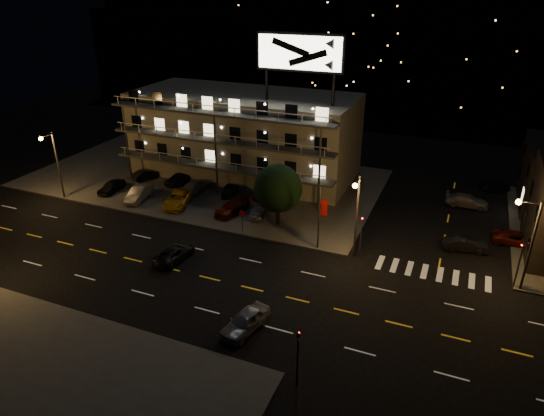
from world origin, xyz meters
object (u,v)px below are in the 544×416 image
at_px(lot_car_2, 178,199).
at_px(side_car_0, 466,245).
at_px(road_car_west, 174,253).
at_px(lot_car_7, 196,186).
at_px(road_car_east, 245,321).
at_px(tree, 278,190).
at_px(lot_car_4, 258,211).

xyz_separation_m(lot_car_2, side_car_0, (30.47, 1.81, -0.20)).
height_order(lot_car_2, road_car_west, lot_car_2).
xyz_separation_m(lot_car_2, road_car_west, (5.97, -10.02, -0.24)).
relative_size(lot_car_7, road_car_east, 1.09).
bearing_deg(lot_car_7, lot_car_2, 92.34).
bearing_deg(road_car_west, lot_car_2, -53.71).
bearing_deg(lot_car_2, tree, -14.50).
bearing_deg(tree, side_car_0, 5.60).
relative_size(tree, side_car_0, 1.60).
xyz_separation_m(lot_car_4, road_car_east, (6.77, -17.37, 0.00)).
bearing_deg(road_car_east, lot_car_7, 141.31).
height_order(lot_car_7, road_car_east, lot_car_7).
xyz_separation_m(lot_car_2, lot_car_4, (9.45, 0.86, -0.10)).
height_order(tree, road_car_east, tree).
xyz_separation_m(tree, lot_car_7, (-12.22, 4.16, -3.13)).
distance_m(tree, lot_car_2, 12.49).
height_order(tree, side_car_0, tree).
height_order(lot_car_2, lot_car_4, lot_car_2).
bearing_deg(road_car_east, side_car_0, 65.13).
height_order(lot_car_7, side_car_0, lot_car_7).
distance_m(road_car_east, road_car_west, 12.13).
bearing_deg(lot_car_4, tree, -27.77).
distance_m(tree, road_car_west, 12.22).
bearing_deg(lot_car_7, road_car_east, 129.00).
relative_size(tree, road_car_east, 1.45).
xyz_separation_m(lot_car_4, lot_car_7, (-9.57, 3.31, 0.10)).
bearing_deg(road_car_west, lot_car_4, -102.25).
bearing_deg(tree, road_car_east, -76.00).
height_order(tree, road_car_west, tree).
bearing_deg(side_car_0, lot_car_4, 82.24).
height_order(lot_car_2, road_car_east, lot_car_2).
height_order(lot_car_2, lot_car_7, lot_car_2).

